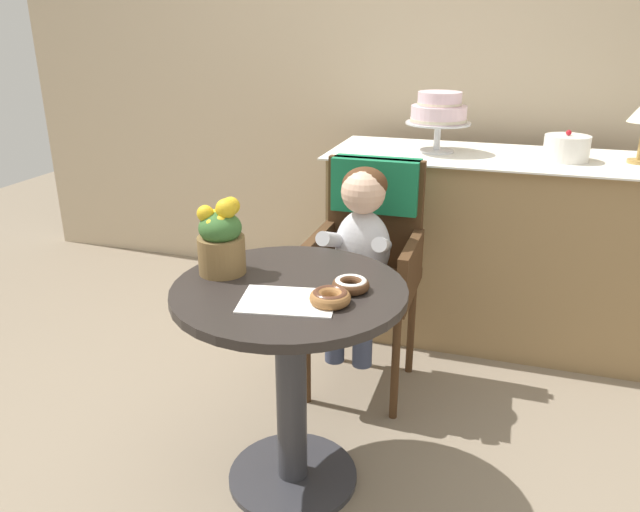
% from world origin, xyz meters
% --- Properties ---
extents(ground_plane, '(8.00, 8.00, 0.00)m').
position_xyz_m(ground_plane, '(0.00, 0.00, 0.00)').
color(ground_plane, gray).
extents(back_wall, '(4.80, 0.10, 2.70)m').
position_xyz_m(back_wall, '(0.00, 1.85, 1.35)').
color(back_wall, '#C1AD8E').
rests_on(back_wall, ground).
extents(cafe_table, '(0.72, 0.72, 0.72)m').
position_xyz_m(cafe_table, '(0.00, 0.00, 0.51)').
color(cafe_table, '#282321').
rests_on(cafe_table, ground).
extents(wicker_chair, '(0.42, 0.45, 0.95)m').
position_xyz_m(wicker_chair, '(0.08, 0.73, 0.64)').
color(wicker_chair, '#472D19').
rests_on(wicker_chair, ground).
extents(seated_child, '(0.27, 0.32, 0.73)m').
position_xyz_m(seated_child, '(0.08, 0.57, 0.68)').
color(seated_child, silver).
rests_on(seated_child, ground).
extents(paper_napkin, '(0.30, 0.24, 0.00)m').
position_xyz_m(paper_napkin, '(0.03, -0.10, 0.72)').
color(paper_napkin, white).
rests_on(paper_napkin, cafe_table).
extents(donut_front, '(0.12, 0.12, 0.04)m').
position_xyz_m(donut_front, '(0.15, -0.08, 0.74)').
color(donut_front, '#936033').
rests_on(donut_front, cafe_table).
extents(donut_mid, '(0.11, 0.11, 0.04)m').
position_xyz_m(donut_mid, '(0.19, 0.03, 0.74)').
color(donut_mid, '#4C2D19').
rests_on(donut_mid, cafe_table).
extents(flower_vase, '(0.15, 0.15, 0.25)m').
position_xyz_m(flower_vase, '(-0.24, 0.04, 0.84)').
color(flower_vase, brown).
rests_on(flower_vase, cafe_table).
extents(display_counter, '(1.56, 0.62, 0.90)m').
position_xyz_m(display_counter, '(0.55, 1.30, 0.45)').
color(display_counter, '#93754C').
rests_on(display_counter, ground).
extents(tiered_cake_stand, '(0.30, 0.30, 0.27)m').
position_xyz_m(tiered_cake_stand, '(0.26, 1.30, 1.08)').
color(tiered_cake_stand, silver).
rests_on(tiered_cake_stand, display_counter).
extents(round_layer_cake, '(0.19, 0.19, 0.13)m').
position_xyz_m(round_layer_cake, '(0.82, 1.28, 0.95)').
color(round_layer_cake, white).
rests_on(round_layer_cake, display_counter).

